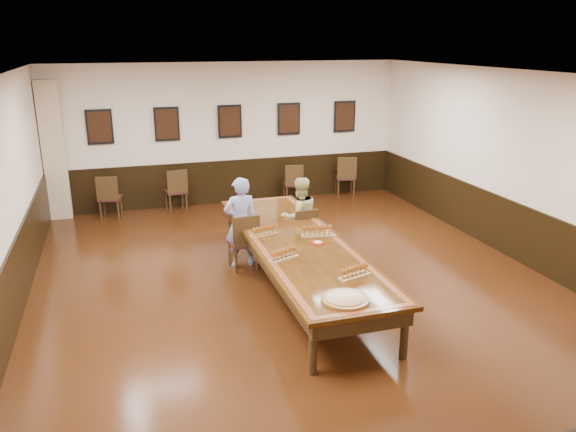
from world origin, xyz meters
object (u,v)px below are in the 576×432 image
object	(u,v)px
carved_platter	(345,299)
spare_chair_d	(345,176)
person_man	(241,222)
chair_man	(243,241)
spare_chair_a	(110,196)
spare_chair_c	(293,182)
person_woman	(300,217)
conference_table	(298,250)
chair_woman	(302,232)
spare_chair_b	(176,190)

from	to	relation	value
carved_platter	spare_chair_d	bearing A→B (deg)	67.12
person_man	chair_man	bearing A→B (deg)	90.00
spare_chair_a	spare_chair_d	xyz separation A→B (m)	(5.49, 0.18, 0.02)
spare_chair_c	spare_chair_a	bearing A→B (deg)	8.20
person_woman	conference_table	distance (m)	1.38
chair_woman	person_woman	world-z (taller)	person_woman
spare_chair_a	chair_woman	bearing A→B (deg)	144.15
spare_chair_a	carved_platter	size ratio (longest dim) A/B	1.46
chair_man	conference_table	bearing A→B (deg)	118.27
spare_chair_b	person_woman	xyz separation A→B (m)	(1.78, -3.37, 0.23)
chair_woman	conference_table	distance (m)	1.30
chair_man	spare_chair_a	size ratio (longest dim) A/B	1.02
chair_woman	spare_chair_b	distance (m)	3.90
spare_chair_b	person_man	size ratio (longest dim) A/B	0.62
spare_chair_b	carved_platter	xyz separation A→B (m)	(1.22, -6.76, 0.29)
chair_woman	conference_table	size ratio (longest dim) A/B	0.18
person_woman	carved_platter	size ratio (longest dim) A/B	2.17
chair_man	chair_woman	world-z (taller)	chair_man
conference_table	person_woman	bearing A→B (deg)	70.42
spare_chair_c	person_woman	world-z (taller)	person_woman
spare_chair_a	person_woman	distance (m)	4.55
chair_woman	spare_chair_b	world-z (taller)	spare_chair_b
spare_chair_b	person_man	world-z (taller)	person_man
chair_woman	person_man	bearing A→B (deg)	-0.49
spare_chair_b	chair_woman	bearing A→B (deg)	109.41
person_man	conference_table	xyz separation A→B (m)	(0.64, -1.09, -0.16)
spare_chair_d	conference_table	world-z (taller)	spare_chair_d
spare_chair_d	chair_woman	bearing A→B (deg)	70.27
spare_chair_a	spare_chair_c	bearing A→B (deg)	-168.65
chair_woman	carved_platter	bearing A→B (deg)	73.64
spare_chair_b	person_man	bearing A→B (deg)	92.81
spare_chair_d	person_woman	world-z (taller)	person_woman
spare_chair_a	conference_table	bearing A→B (deg)	131.36
chair_woman	person_woman	xyz separation A→B (m)	(-0.01, 0.10, 0.25)
chair_woman	spare_chair_a	distance (m)	4.62
chair_woman	carved_platter	world-z (taller)	chair_woman
spare_chair_d	carved_platter	bearing A→B (deg)	80.57
chair_man	person_woman	world-z (taller)	person_woman
chair_woman	spare_chair_d	bearing A→B (deg)	-129.61
chair_man	chair_woman	xyz separation A→B (m)	(1.10, 0.22, -0.03)
spare_chair_a	carved_platter	world-z (taller)	spare_chair_a
chair_man	spare_chair_d	xyz separation A→B (m)	(3.40, 3.73, 0.01)
spare_chair_a	carved_platter	distance (m)	7.13
spare_chair_b	spare_chair_c	distance (m)	2.72
person_man	person_woman	world-z (taller)	person_man
chair_man	carved_platter	world-z (taller)	chair_man
spare_chair_d	person_woman	size ratio (longest dim) A/B	0.70
person_woman	chair_man	bearing A→B (deg)	9.55
spare_chair_c	person_woman	xyz separation A→B (m)	(-0.93, -3.31, 0.25)
conference_table	carved_platter	bearing A→B (deg)	-92.86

